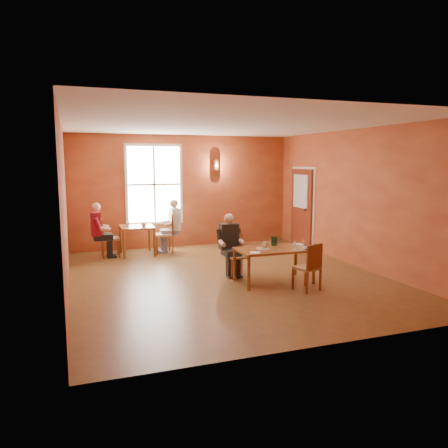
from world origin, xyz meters
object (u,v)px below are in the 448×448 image
object	(u,v)px
chair_diner_main	(237,256)
diner_maroon	(109,230)
diner_main	(238,247)
chair_empty	(307,267)
main_table	(274,265)
diner_white	(164,227)
second_table	(137,240)
chair_diner_white	(163,234)
chair_diner_maroon	(110,238)

from	to	relation	value
chair_diner_main	diner_maroon	xyz separation A→B (m)	(-2.27, 2.75, 0.22)
diner_main	chair_empty	bearing A→B (deg)	123.50
main_table	diner_white	bearing A→B (deg)	112.48
second_table	chair_diner_white	distance (m)	0.66
main_table	chair_diner_maroon	size ratio (longest dim) A/B	1.50
main_table	diner_main	xyz separation A→B (m)	(-0.50, 0.62, 0.27)
chair_diner_main	diner_white	bearing A→B (deg)	-71.74
main_table	chair_diner_maroon	distance (m)	4.37
chair_diner_main	chair_diner_white	distance (m)	2.91
second_table	diner_white	world-z (taller)	diner_white
chair_diner_main	diner_white	xyz separation A→B (m)	(-0.91, 2.75, 0.23)
chair_diner_main	diner_main	bearing A→B (deg)	90.00
chair_diner_white	diner_main	bearing A→B (deg)	-161.37
chair_diner_main	chair_diner_maroon	xyz separation A→B (m)	(-2.24, 2.75, 0.04)
main_table	diner_maroon	world-z (taller)	diner_maroon
second_table	chair_diner_white	bearing A→B (deg)	0.00
diner_main	second_table	size ratio (longest dim) A/B	1.49
main_table	diner_main	size ratio (longest dim) A/B	1.16
chair_empty	second_table	bearing A→B (deg)	102.57
chair_diner_main	chair_diner_maroon	world-z (taller)	chair_diner_maroon
chair_empty	chair_diner_maroon	xyz separation A→B (m)	(-3.08, 4.05, 0.04)
main_table	chair_diner_main	distance (m)	0.83
main_table	diner_maroon	size ratio (longest dim) A/B	1.09
diner_main	chair_diner_maroon	distance (m)	3.57
diner_main	diner_white	distance (m)	2.93
chair_diner_maroon	diner_maroon	world-z (taller)	diner_maroon
chair_diner_maroon	diner_white	bearing A→B (deg)	90.00
chair_diner_main	chair_empty	bearing A→B (deg)	122.89
diner_white	main_table	bearing A→B (deg)	-157.52
main_table	chair_diner_white	distance (m)	3.70
diner_white	chair_diner_main	bearing A→B (deg)	-161.74
main_table	second_table	xyz separation A→B (m)	(-2.09, 3.40, 0.03)
diner_main	second_table	distance (m)	3.21
chair_diner_main	second_table	distance (m)	3.18
diner_main	second_table	bearing A→B (deg)	-60.28
chair_diner_main	chair_diner_maroon	distance (m)	3.55
chair_diner_main	second_table	size ratio (longest dim) A/B	1.04
diner_main	diner_maroon	size ratio (longest dim) A/B	0.94
chair_diner_main	diner_maroon	world-z (taller)	diner_maroon
diner_white	diner_maroon	size ratio (longest dim) A/B	1.01
chair_empty	diner_main	bearing A→B (deg)	105.14
chair_diner_white	diner_maroon	world-z (taller)	diner_maroon
diner_white	second_table	bearing A→B (deg)	90.00
chair_diner_main	second_table	bearing A→B (deg)	-60.01
main_table	chair_diner_white	size ratio (longest dim) A/B	1.43
chair_diner_main	chair_empty	size ratio (longest dim) A/B	0.99
diner_white	diner_maroon	xyz separation A→B (m)	(-1.36, 0.00, -0.00)
chair_diner_main	diner_main	size ratio (longest dim) A/B	0.70
chair_diner_white	diner_white	size ratio (longest dim) A/B	0.76
chair_diner_white	chair_diner_maroon	distance (m)	1.30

